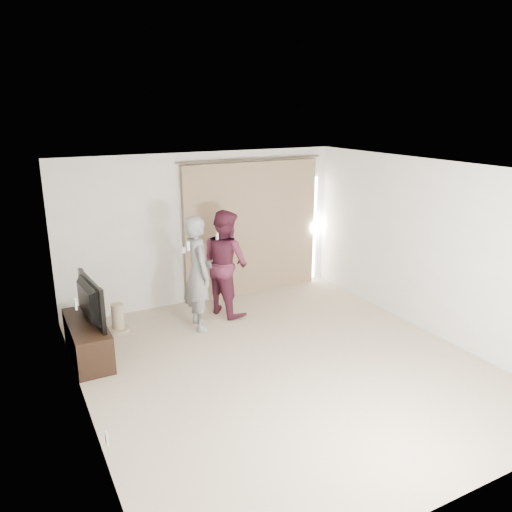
% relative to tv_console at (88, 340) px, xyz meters
% --- Properties ---
extents(floor, '(5.50, 5.50, 0.00)m').
position_rel_tv_console_xyz_m(floor, '(2.27, -1.45, -0.26)').
color(floor, '#BAAD8B').
rests_on(floor, ground).
extents(wall_back, '(5.00, 0.04, 2.60)m').
position_rel_tv_console_xyz_m(wall_back, '(2.27, 1.30, 1.04)').
color(wall_back, silver).
rests_on(wall_back, ground).
extents(wall_left, '(0.04, 5.50, 2.60)m').
position_rel_tv_console_xyz_m(wall_left, '(-0.23, -1.45, 1.04)').
color(wall_left, silver).
rests_on(wall_left, ground).
extents(ceiling, '(5.00, 5.50, 0.01)m').
position_rel_tv_console_xyz_m(ceiling, '(2.27, -1.45, 2.34)').
color(ceiling, white).
rests_on(ceiling, wall_back).
extents(curtain, '(2.80, 0.11, 2.46)m').
position_rel_tv_console_xyz_m(curtain, '(3.18, 1.23, 0.95)').
color(curtain, '#A18063').
rests_on(curtain, ground).
extents(tv_console, '(0.46, 1.33, 0.51)m').
position_rel_tv_console_xyz_m(tv_console, '(0.00, 0.00, 0.00)').
color(tv_console, black).
rests_on(tv_console, ground).
extents(tv, '(0.23, 1.07, 0.61)m').
position_rel_tv_console_xyz_m(tv, '(0.00, 0.00, 0.56)').
color(tv, black).
rests_on(tv, tv_console).
extents(scratching_post, '(0.34, 0.34, 0.45)m').
position_rel_tv_console_xyz_m(scratching_post, '(0.55, 0.63, -0.07)').
color(scratching_post, tan).
rests_on(scratching_post, ground).
extents(person_man, '(0.47, 0.68, 1.78)m').
position_rel_tv_console_xyz_m(person_man, '(1.72, 0.21, 0.63)').
color(person_man, slate).
rests_on(person_man, ground).
extents(person_woman, '(0.88, 1.00, 1.75)m').
position_rel_tv_console_xyz_m(person_woman, '(2.33, 0.55, 0.62)').
color(person_woman, '#511C2E').
rests_on(person_woman, ground).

